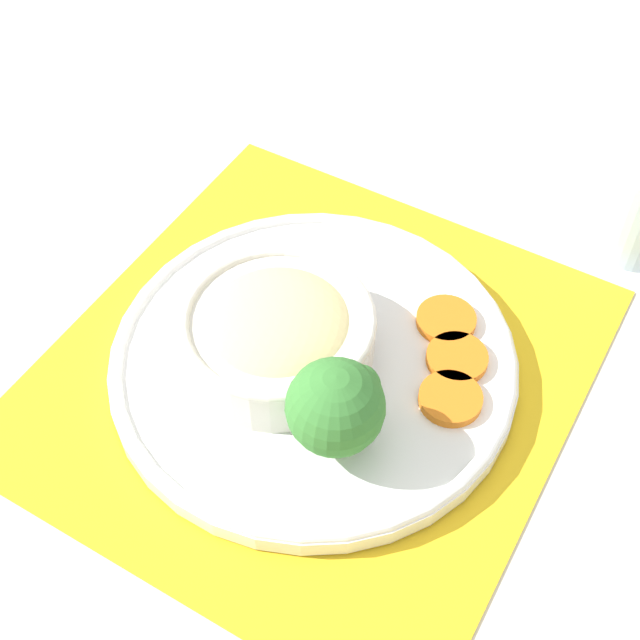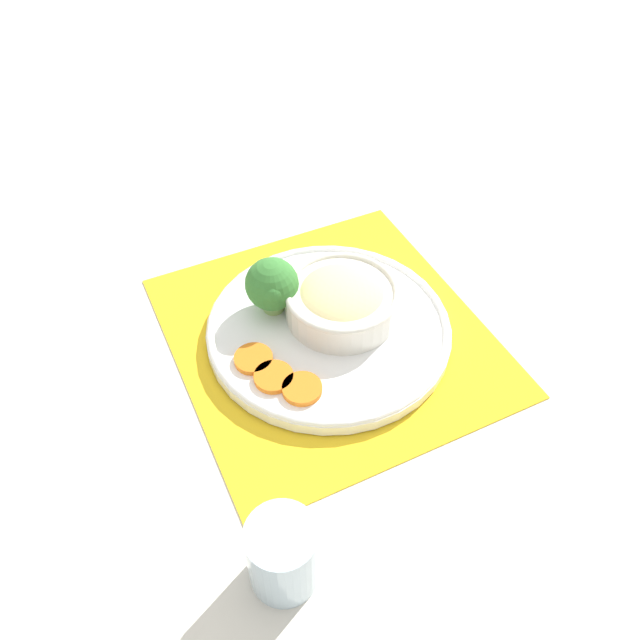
% 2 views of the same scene
% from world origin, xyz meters
% --- Properties ---
extents(ground_plane, '(4.00, 4.00, 0.00)m').
position_xyz_m(ground_plane, '(0.00, 0.00, 0.00)').
color(ground_plane, beige).
extents(placemat, '(0.46, 0.44, 0.00)m').
position_xyz_m(placemat, '(0.00, 0.00, 0.00)').
color(placemat, yellow).
rests_on(placemat, ground_plane).
extents(plate, '(0.33, 0.33, 0.02)m').
position_xyz_m(plate, '(0.00, 0.00, 0.02)').
color(plate, white).
rests_on(plate, placemat).
extents(bowl, '(0.15, 0.15, 0.06)m').
position_xyz_m(bowl, '(0.01, -0.03, 0.05)').
color(bowl, silver).
rests_on(bowl, plate).
extents(broccoli_floret, '(0.07, 0.07, 0.08)m').
position_xyz_m(broccoli_floret, '(0.07, 0.05, 0.06)').
color(broccoli_floret, '#84AD5B').
rests_on(broccoli_floret, plate).
extents(carrot_slice_near, '(0.05, 0.05, 0.01)m').
position_xyz_m(carrot_slice_near, '(-0.01, 0.11, 0.02)').
color(carrot_slice_near, orange).
rests_on(carrot_slice_near, plate).
extents(carrot_slice_middle, '(0.05, 0.05, 0.01)m').
position_xyz_m(carrot_slice_middle, '(-0.04, 0.11, 0.02)').
color(carrot_slice_middle, orange).
rests_on(carrot_slice_middle, plate).
extents(carrot_slice_far, '(0.05, 0.05, 0.01)m').
position_xyz_m(carrot_slice_far, '(-0.08, 0.08, 0.02)').
color(carrot_slice_far, orange).
rests_on(carrot_slice_far, plate).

